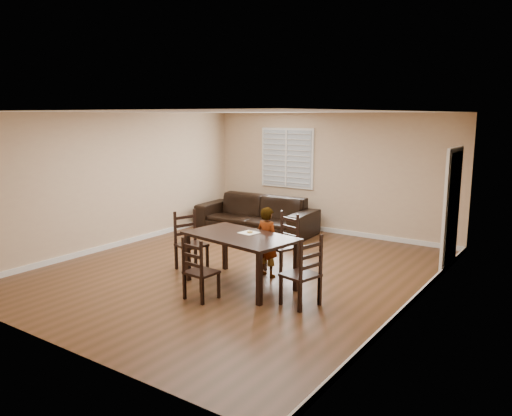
{
  "coord_description": "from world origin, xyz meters",
  "views": [
    {
      "loc": [
        4.95,
        -6.66,
        2.65
      ],
      "look_at": [
        -0.04,
        0.62,
        1.0
      ],
      "focal_mm": 35.0,
      "sensor_mm": 36.0,
      "label": 1
    }
  ],
  "objects_px": {
    "chair_near": "(286,244)",
    "child": "(267,242)",
    "chair_far": "(196,273)",
    "chair_left": "(188,242)",
    "sofa": "(256,214)",
    "donut": "(250,232)",
    "chair_right": "(307,275)",
    "dining_table": "(240,240)"
  },
  "relations": [
    {
      "from": "chair_near",
      "to": "child",
      "type": "relative_size",
      "value": 0.86
    },
    {
      "from": "chair_far",
      "to": "child",
      "type": "relative_size",
      "value": 0.79
    },
    {
      "from": "chair_near",
      "to": "chair_left",
      "type": "bearing_deg",
      "value": -133.61
    },
    {
      "from": "child",
      "to": "sofa",
      "type": "bearing_deg",
      "value": -43.77
    },
    {
      "from": "chair_near",
      "to": "donut",
      "type": "bearing_deg",
      "value": -82.33
    },
    {
      "from": "chair_near",
      "to": "chair_right",
      "type": "bearing_deg",
      "value": -33.16
    },
    {
      "from": "chair_right",
      "to": "donut",
      "type": "relative_size",
      "value": 10.78
    },
    {
      "from": "child",
      "to": "donut",
      "type": "distance_m",
      "value": 0.5
    },
    {
      "from": "chair_far",
      "to": "sofa",
      "type": "xyz_separation_m",
      "value": [
        -1.77,
        4.12,
        -0.02
      ]
    },
    {
      "from": "chair_near",
      "to": "chair_right",
      "type": "height_order",
      "value": "chair_right"
    },
    {
      "from": "chair_left",
      "to": "donut",
      "type": "relative_size",
      "value": 10.73
    },
    {
      "from": "chair_left",
      "to": "chair_right",
      "type": "distance_m",
      "value": 2.64
    },
    {
      "from": "child",
      "to": "chair_near",
      "type": "bearing_deg",
      "value": -92.44
    },
    {
      "from": "chair_near",
      "to": "sofa",
      "type": "xyz_separation_m",
      "value": [
        -2.09,
        2.13,
        -0.05
      ]
    },
    {
      "from": "child",
      "to": "sofa",
      "type": "height_order",
      "value": "child"
    },
    {
      "from": "chair_right",
      "to": "sofa",
      "type": "relative_size",
      "value": 0.37
    },
    {
      "from": "chair_near",
      "to": "sofa",
      "type": "distance_m",
      "value": 2.99
    },
    {
      "from": "chair_right",
      "to": "child",
      "type": "bearing_deg",
      "value": -110.68
    },
    {
      "from": "dining_table",
      "to": "chair_near",
      "type": "distance_m",
      "value": 1.14
    },
    {
      "from": "chair_far",
      "to": "child",
      "type": "distance_m",
      "value": 1.55
    },
    {
      "from": "chair_left",
      "to": "chair_right",
      "type": "xyz_separation_m",
      "value": [
        2.61,
        -0.44,
        0.0
      ]
    },
    {
      "from": "chair_near",
      "to": "chair_left",
      "type": "distance_m",
      "value": 1.72
    },
    {
      "from": "child",
      "to": "donut",
      "type": "relative_size",
      "value": 12.36
    },
    {
      "from": "chair_near",
      "to": "child",
      "type": "bearing_deg",
      "value": -84.62
    },
    {
      "from": "chair_left",
      "to": "donut",
      "type": "xyz_separation_m",
      "value": [
        1.36,
        -0.03,
        0.38
      ]
    },
    {
      "from": "chair_right",
      "to": "sofa",
      "type": "distance_m",
      "value": 4.7
    },
    {
      "from": "dining_table",
      "to": "child",
      "type": "bearing_deg",
      "value": 90.0
    },
    {
      "from": "chair_near",
      "to": "chair_far",
      "type": "xyz_separation_m",
      "value": [
        -0.32,
        -1.98,
        -0.04
      ]
    },
    {
      "from": "donut",
      "to": "child",
      "type": "bearing_deg",
      "value": 83.8
    },
    {
      "from": "child",
      "to": "donut",
      "type": "bearing_deg",
      "value": 92.31
    },
    {
      "from": "chair_far",
      "to": "donut",
      "type": "height_order",
      "value": "chair_far"
    },
    {
      "from": "chair_far",
      "to": "chair_near",
      "type": "bearing_deg",
      "value": -94.85
    },
    {
      "from": "dining_table",
      "to": "child",
      "type": "height_order",
      "value": "child"
    },
    {
      "from": "sofa",
      "to": "chair_right",
      "type": "bearing_deg",
      "value": -49.93
    },
    {
      "from": "chair_near",
      "to": "child",
      "type": "xyz_separation_m",
      "value": [
        -0.09,
        -0.46,
        0.13
      ]
    },
    {
      "from": "dining_table",
      "to": "sofa",
      "type": "distance_m",
      "value": 3.75
    },
    {
      "from": "donut",
      "to": "chair_left",
      "type": "bearing_deg",
      "value": 178.64
    },
    {
      "from": "donut",
      "to": "dining_table",
      "type": "bearing_deg",
      "value": -105.4
    },
    {
      "from": "chair_right",
      "to": "dining_table",
      "type": "bearing_deg",
      "value": -85.23
    },
    {
      "from": "dining_table",
      "to": "donut",
      "type": "relative_size",
      "value": 19.72
    },
    {
      "from": "child",
      "to": "chair_left",
      "type": "bearing_deg",
      "value": 24.49
    },
    {
      "from": "sofa",
      "to": "chair_left",
      "type": "bearing_deg",
      "value": -81.6
    }
  ]
}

